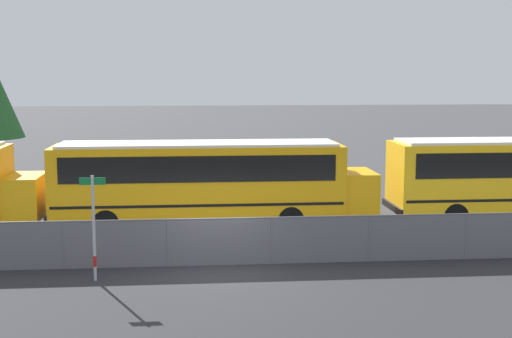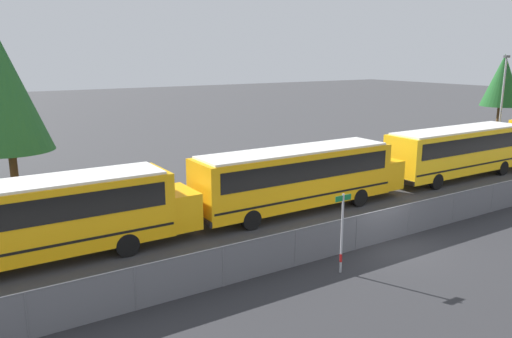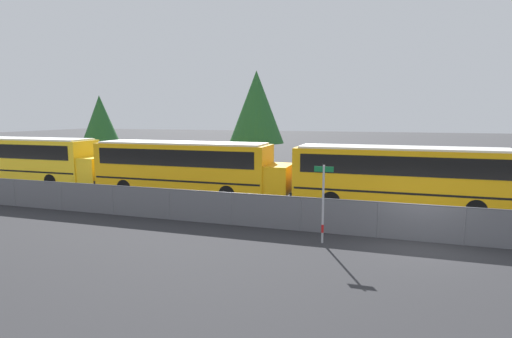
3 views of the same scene
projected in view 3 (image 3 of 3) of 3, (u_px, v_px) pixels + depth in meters
ground_plane at (419, 241)px, 14.97m from camera, size 200.00×200.00×0.00m
road_strip at (442, 318)px, 9.29m from camera, size 133.16×12.00×0.01m
fence at (420, 222)px, 14.87m from camera, size 99.23×0.07×1.43m
school_bus_1 at (28, 157)px, 27.52m from camera, size 11.86×2.51×3.13m
school_bus_2 at (187, 164)px, 23.43m from camera, size 11.86×2.51×3.13m
school_bus_3 at (406, 173)px, 19.83m from camera, size 11.86×2.51×3.13m
street_sign at (323, 202)px, 14.57m from camera, size 0.70×0.09×2.91m
tree_1 at (100, 118)px, 39.44m from camera, size 3.41×3.41×6.62m
tree_2 at (256, 107)px, 33.76m from camera, size 4.69×4.69×8.41m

